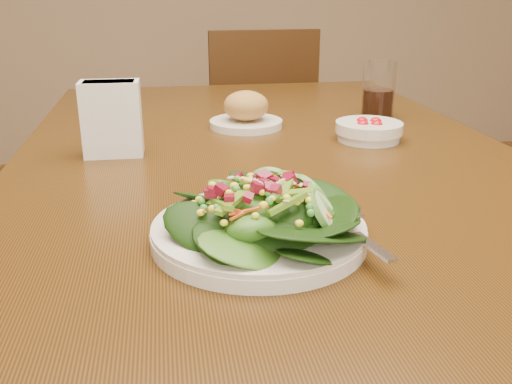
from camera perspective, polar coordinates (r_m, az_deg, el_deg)
dining_table at (r=1.08m, az=1.07°, el=-0.82°), size 0.90×1.40×0.75m
chair_far at (r=2.21m, az=0.11°, el=5.33°), size 0.43×0.43×0.88m
salad_plate at (r=0.67m, az=1.04°, el=-2.75°), size 0.26×0.25×0.07m
bread_plate at (r=1.20m, az=-1.01°, el=7.95°), size 0.15×0.15×0.08m
tomato_bowl at (r=1.12m, az=11.21°, el=6.05°), size 0.13×0.13×0.04m
drinking_glass at (r=1.31m, az=12.13°, el=9.59°), size 0.07×0.07×0.13m
napkin_holder at (r=1.02m, az=-14.23°, el=7.31°), size 0.10×0.06×0.13m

